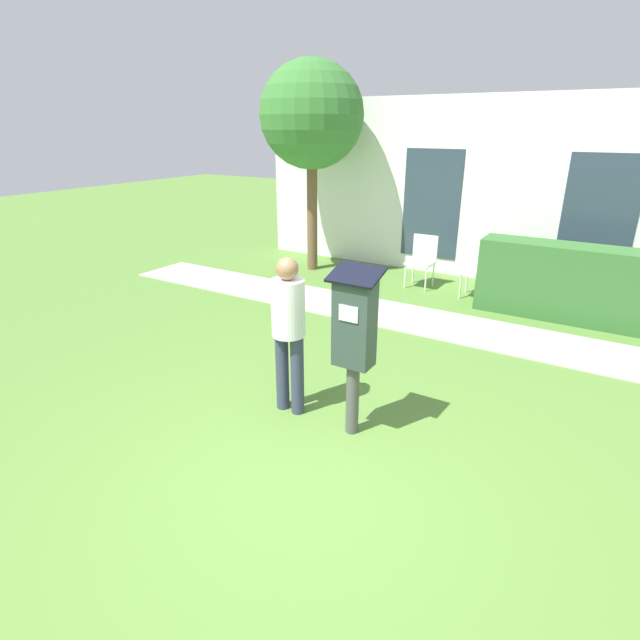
% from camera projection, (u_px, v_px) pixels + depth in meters
% --- Properties ---
extents(ground_plane, '(40.00, 40.00, 0.00)m').
position_uv_depth(ground_plane, '(302.00, 489.00, 3.95)').
color(ground_plane, '#517A33').
extents(sidewalk, '(12.00, 1.10, 0.02)m').
position_uv_depth(sidewalk, '(455.00, 327.00, 7.09)').
color(sidewalk, '#B7B2A8').
rests_on(sidewalk, ground).
extents(building_facade, '(10.00, 0.26, 3.20)m').
position_uv_depth(building_facade, '(512.00, 193.00, 8.70)').
color(building_facade, white).
rests_on(building_facade, ground).
extents(parking_meter, '(0.44, 0.31, 1.59)m').
position_uv_depth(parking_meter, '(354.00, 332.00, 4.33)').
color(parking_meter, '#4C4C4C').
rests_on(parking_meter, ground).
extents(person_standing, '(0.32, 0.32, 1.58)m').
position_uv_depth(person_standing, '(289.00, 324.00, 4.73)').
color(person_standing, '#333851').
rests_on(person_standing, ground).
extents(outdoor_chair_left, '(0.44, 0.44, 0.90)m').
position_uv_depth(outdoor_chair_left, '(422.00, 257.00, 8.79)').
color(outdoor_chair_left, white).
rests_on(outdoor_chair_left, ground).
extents(outdoor_chair_middle, '(0.44, 0.44, 0.90)m').
position_uv_depth(outdoor_chair_middle, '(479.00, 265.00, 8.25)').
color(outdoor_chair_middle, white).
rests_on(outdoor_chair_middle, ground).
extents(hedge_row, '(2.60, 0.60, 1.10)m').
position_uv_depth(hedge_row, '(571.00, 283.00, 7.25)').
color(hedge_row, '#33662D').
rests_on(hedge_row, ground).
extents(tree, '(1.90, 1.90, 3.82)m').
position_uv_depth(tree, '(312.00, 116.00, 9.00)').
color(tree, brown).
rests_on(tree, ground).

